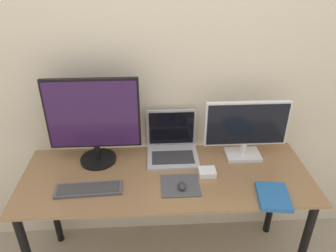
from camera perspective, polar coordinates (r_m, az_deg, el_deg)
The scene contains 10 objects.
wall_back at distance 1.99m, azimuth -0.85°, elevation 9.47°, with size 7.00×0.05×2.50m.
desk at distance 1.97m, azimuth -0.26°, elevation -11.07°, with size 1.66×0.60×0.76m.
monitor_left at distance 1.92m, azimuth -12.84°, elevation 0.97°, with size 0.53×0.22×0.53m.
monitor_right at distance 2.01m, azimuth 13.46°, elevation -0.39°, with size 0.50×0.15×0.37m.
laptop at distance 2.04m, azimuth 0.73°, elevation -3.27°, with size 0.31×0.27×0.27m.
keyboard at distance 1.84m, azimuth -13.63°, elevation -10.66°, with size 0.36×0.13×0.02m.
mousepad at distance 1.83m, azimuth 2.14°, elevation -10.30°, with size 0.21×0.19×0.00m.
mouse at distance 1.79m, azimuth 2.47°, elevation -10.37°, with size 0.04×0.07×0.03m.
book at distance 1.83m, azimuth 17.87°, elevation -11.60°, with size 0.19×0.23×0.02m.
power_brick at distance 1.91m, azimuth 6.84°, elevation -7.98°, with size 0.10×0.09×0.03m.
Camera 1 is at (-0.07, -1.20, 1.93)m, focal length 35.00 mm.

